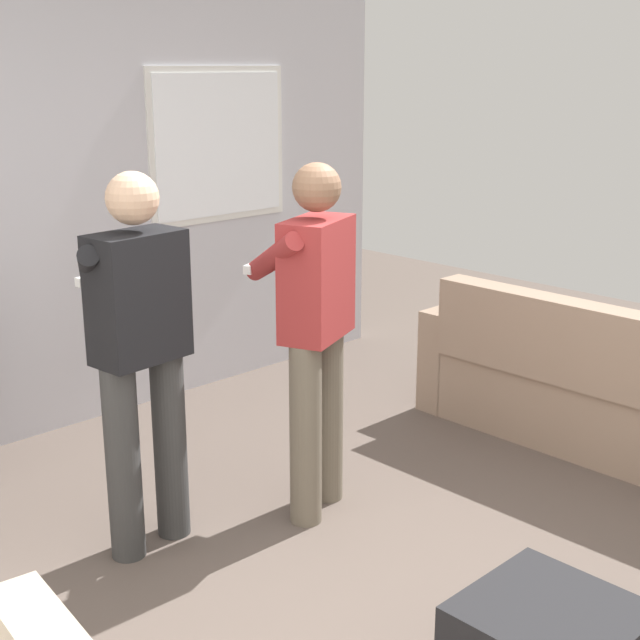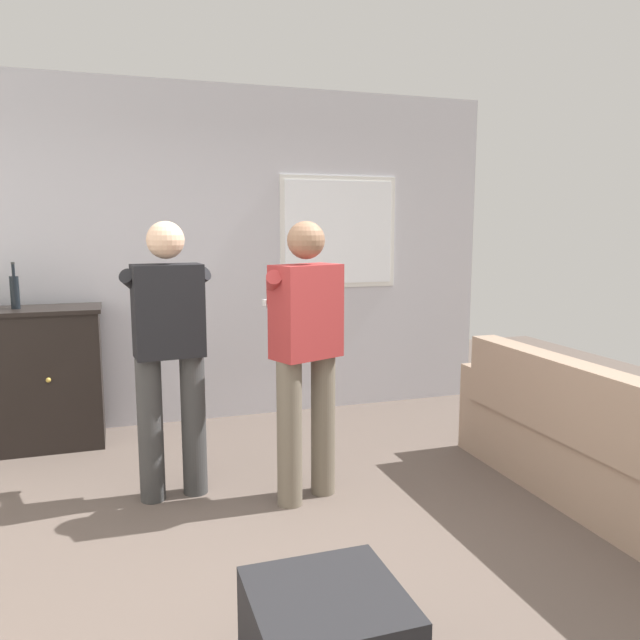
# 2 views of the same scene
# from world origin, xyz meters

# --- Properties ---
(ground) EXTENTS (10.40, 10.40, 0.00)m
(ground) POSITION_xyz_m (0.00, 0.00, 0.00)
(ground) COLOR brown
(wall_back_with_window) EXTENTS (5.20, 0.15, 2.80)m
(wall_back_with_window) POSITION_xyz_m (0.04, 2.66, 1.41)
(wall_back_with_window) COLOR silver
(wall_back_with_window) RESTS_ON ground
(couch) EXTENTS (0.57, 2.46, 0.88)m
(couch) POSITION_xyz_m (1.97, 0.08, 0.34)
(couch) COLOR gray
(couch) RESTS_ON ground
(person_standing_left) EXTENTS (0.56, 0.49, 1.68)m
(person_standing_left) POSITION_xyz_m (-0.38, 1.11, 0.94)
(person_standing_left) COLOR #383838
(person_standing_left) RESTS_ON ground
(person_standing_right) EXTENTS (0.52, 0.52, 1.68)m
(person_standing_right) POSITION_xyz_m (0.38, 0.82, 0.94)
(person_standing_right) COLOR #6B6051
(person_standing_right) RESTS_ON ground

